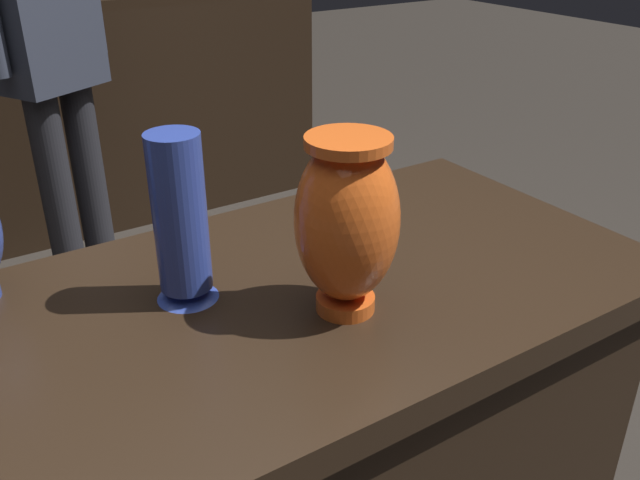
# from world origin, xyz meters

# --- Properties ---
(display_plinth) EXTENTS (1.20, 0.64, 0.80)m
(display_plinth) POSITION_xyz_m (0.00, 0.00, 0.40)
(display_plinth) COLOR black
(display_plinth) RESTS_ON ground_plane
(back_display_shelf) EXTENTS (2.60, 0.40, 0.99)m
(back_display_shelf) POSITION_xyz_m (0.00, 2.20, 0.49)
(back_display_shelf) COLOR black
(back_display_shelf) RESTS_ON ground_plane
(vase_centerpiece) EXTENTS (0.15, 0.15, 0.27)m
(vase_centerpiece) POSITION_xyz_m (0.03, -0.10, 0.95)
(vase_centerpiece) COLOR #E55B1E
(vase_centerpiece) RESTS_ON display_plinth
(vase_tall_behind) EXTENTS (0.10, 0.10, 0.27)m
(vase_tall_behind) POSITION_xyz_m (-0.16, 0.06, 0.93)
(vase_tall_behind) COLOR #2D429E
(vase_tall_behind) RESTS_ON display_plinth
(visitor_center_back) EXTENTS (0.42, 0.31, 1.60)m
(visitor_center_back) POSITION_xyz_m (0.01, 1.54, 0.94)
(visitor_center_back) COLOR #232328
(visitor_center_back) RESTS_ON ground_plane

